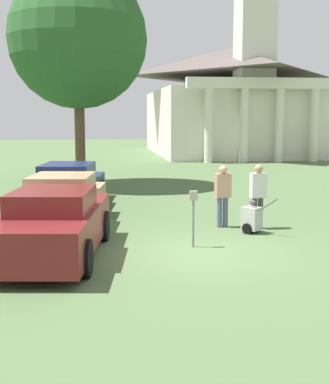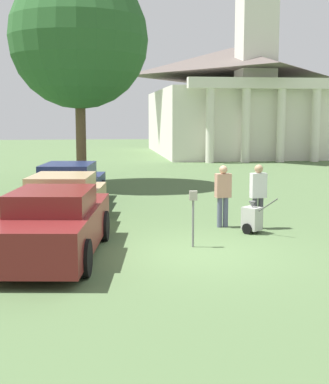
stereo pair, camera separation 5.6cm
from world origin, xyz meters
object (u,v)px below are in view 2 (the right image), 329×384
object	(u,v)px
parking_meter	(193,208)
equipment_cart	(252,218)
person_supervisor	(258,192)
church	(233,93)
parked_car_maroon	(55,225)
parked_car_tan	(64,202)
person_worker	(223,192)
parked_car_navy	(69,187)

from	to	relation	value
parking_meter	equipment_cart	world-z (taller)	parking_meter
person_supervisor	equipment_cart	xyz separation A→B (m)	(-0.32, -0.55, -0.61)
church	parked_car_maroon	bearing A→B (deg)	-110.98
church	person_supervisor	bearing A→B (deg)	-103.05
parked_car_tan	person_worker	distance (m)	4.38
parked_car_maroon	person_supervisor	size ratio (longest dim) A/B	2.89
person_worker	person_supervisor	world-z (taller)	person_supervisor
equipment_cart	church	distance (m)	30.33
person_supervisor	equipment_cart	bearing A→B (deg)	52.40
parking_meter	equipment_cart	xyz separation A→B (m)	(1.79, 1.29, -0.54)
parked_car_tan	parked_car_navy	xyz separation A→B (m)	(-0.00, 3.34, 0.00)
parked_car_maroon	parked_car_tan	bearing A→B (deg)	97.69
person_worker	parked_car_maroon	bearing A→B (deg)	23.35
parked_car_navy	equipment_cart	world-z (taller)	parked_car_navy
parking_meter	parked_car_tan	bearing A→B (deg)	139.21
parked_car_tan	person_supervisor	size ratio (longest dim) A/B	2.82
parked_car_tan	person_supervisor	xyz separation A→B (m)	(5.24, -0.85, 0.31)
parked_car_navy	parking_meter	bearing A→B (deg)	-54.95
church	parking_meter	bearing A→B (deg)	-106.03
parked_car_tan	parked_car_navy	size ratio (longest dim) A/B	0.90
parked_car_tan	church	size ratio (longest dim) A/B	0.20
parked_car_tan	person_worker	xyz separation A→B (m)	(4.34, -0.55, 0.29)
church	equipment_cart	bearing A→B (deg)	-103.41
person_supervisor	church	size ratio (longest dim) A/B	0.07
person_worker	person_supervisor	xyz separation A→B (m)	(0.90, -0.30, 0.03)
person_worker	equipment_cart	world-z (taller)	person_worker
parked_car_navy	person_worker	world-z (taller)	person_worker
parked_car_navy	church	size ratio (longest dim) A/B	0.22
parked_car_maroon	church	bearing A→B (deg)	76.70
parked_car_tan	parking_meter	distance (m)	4.13
parked_car_navy	parking_meter	distance (m)	6.80
person_supervisor	equipment_cart	size ratio (longest dim) A/B	1.75
parked_car_navy	person_worker	xyz separation A→B (m)	(4.34, -3.89, 0.29)
parked_car_maroon	person_supervisor	distance (m)	5.74
person_supervisor	equipment_cart	world-z (taller)	person_supervisor
parked_car_tan	equipment_cart	world-z (taller)	parked_car_tan
parked_car_maroon	person_worker	distance (m)	5.08
parked_car_maroon	person_supervisor	bearing A→B (deg)	31.72
parking_meter	church	world-z (taller)	church
parked_car_tan	church	distance (m)	30.50
parked_car_maroon	parked_car_tan	xyz separation A→B (m)	(-0.00, 3.19, -0.03)
parked_car_maroon	parking_meter	distance (m)	3.17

